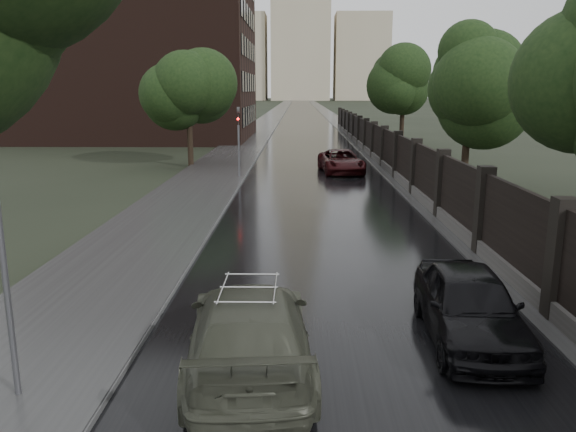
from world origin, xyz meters
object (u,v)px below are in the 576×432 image
at_px(tree_right_b, 470,89).
at_px(traffic_light, 239,136).
at_px(tree_right_c, 403,90).
at_px(volga_sedan, 250,331).
at_px(lamp_post, 1,241).
at_px(car_right_far, 341,161).
at_px(car_right_near, 469,305).
at_px(tree_left_far, 188,85).

relative_size(tree_right_b, traffic_light, 1.75).
relative_size(tree_right_c, volga_sedan, 1.35).
bearing_deg(lamp_post, volga_sedan, 17.25).
bearing_deg(tree_right_c, lamp_post, -108.52).
bearing_deg(car_right_far, lamp_post, -110.93).
bearing_deg(car_right_near, volga_sedan, -159.98).
height_order(tree_left_far, lamp_post, tree_left_far).
bearing_deg(lamp_post, tree_left_far, 95.21).
height_order(lamp_post, volga_sedan, lamp_post).
bearing_deg(lamp_post, car_right_near, 17.42).
height_order(tree_right_b, volga_sedan, tree_right_b).
height_order(tree_left_far, tree_right_c, tree_left_far).
relative_size(tree_right_c, car_right_near, 1.63).
height_order(tree_right_c, lamp_post, tree_right_c).
height_order(tree_right_c, car_right_far, tree_right_c).
bearing_deg(tree_right_c, traffic_light, -128.18).
height_order(tree_right_c, traffic_light, tree_right_c).
height_order(lamp_post, car_right_far, lamp_post).
xyz_separation_m(tree_right_c, traffic_light, (-11.80, -15.01, -2.55)).
bearing_deg(traffic_light, car_right_near, -72.26).
bearing_deg(car_right_near, tree_left_far, 114.29).
relative_size(tree_right_c, car_right_far, 1.39).
distance_m(tree_left_far, car_right_far, 10.97).
xyz_separation_m(tree_right_b, car_right_far, (-5.86, 5.40, -4.25)).
xyz_separation_m(tree_right_b, tree_right_c, (0.00, 18.00, 0.00)).
distance_m(lamp_post, car_right_near, 8.43).
xyz_separation_m(tree_left_far, car_right_far, (9.64, -2.60, -4.54)).
distance_m(car_right_near, car_right_far, 23.45).
distance_m(tree_left_far, car_right_near, 28.41).
bearing_deg(car_right_far, volga_sedan, -103.63).
bearing_deg(traffic_light, lamp_post, -92.68).
bearing_deg(tree_right_c, volga_sedan, -103.97).
distance_m(tree_right_c, lamp_post, 40.67).
distance_m(traffic_light, car_right_far, 6.63).
height_order(tree_right_c, car_right_near, tree_right_c).
bearing_deg(car_right_near, tree_right_c, 84.46).
distance_m(tree_right_b, car_right_near, 19.21).
xyz_separation_m(volga_sedan, car_right_near, (4.23, 1.34, -0.02)).
bearing_deg(lamp_post, car_right_far, 74.79).
bearing_deg(car_right_near, car_right_far, 94.39).
bearing_deg(tree_left_far, traffic_light, -53.53).
xyz_separation_m(tree_right_b, lamp_post, (-12.90, -20.50, -2.28)).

